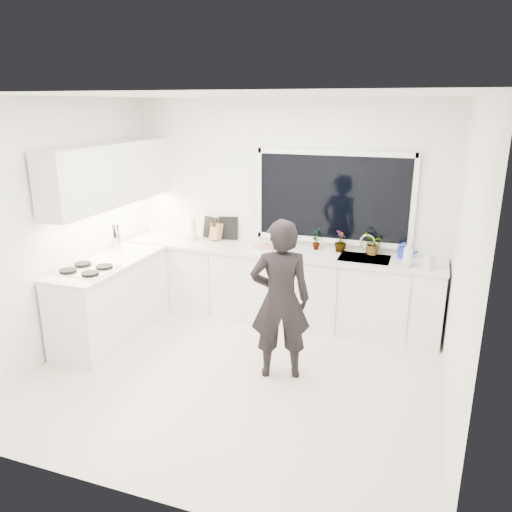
% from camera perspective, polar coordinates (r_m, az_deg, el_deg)
% --- Properties ---
extents(floor, '(4.00, 3.50, 0.02)m').
position_cam_1_polar(floor, '(5.21, -2.48, -13.43)').
color(floor, beige).
rests_on(floor, ground).
extents(wall_back, '(4.00, 0.02, 2.70)m').
position_cam_1_polar(wall_back, '(6.29, 3.37, 5.27)').
color(wall_back, white).
rests_on(wall_back, ground).
extents(wall_left, '(0.02, 3.50, 2.70)m').
position_cam_1_polar(wall_left, '(5.72, -21.73, 2.87)').
color(wall_left, white).
rests_on(wall_left, ground).
extents(wall_right, '(0.02, 3.50, 2.70)m').
position_cam_1_polar(wall_right, '(4.36, 22.61, -1.43)').
color(wall_right, white).
rests_on(wall_right, ground).
extents(ceiling, '(4.00, 3.50, 0.02)m').
position_cam_1_polar(ceiling, '(4.49, -2.95, 18.02)').
color(ceiling, white).
rests_on(ceiling, wall_back).
extents(window, '(1.80, 0.02, 1.00)m').
position_cam_1_polar(window, '(6.08, 8.78, 6.62)').
color(window, black).
rests_on(window, wall_back).
extents(base_cabinets_back, '(3.92, 0.58, 0.88)m').
position_cam_1_polar(base_cabinets_back, '(6.25, 2.43, -3.46)').
color(base_cabinets_back, white).
rests_on(base_cabinets_back, floor).
extents(base_cabinets_left, '(0.58, 1.60, 0.88)m').
position_cam_1_polar(base_cabinets_left, '(6.04, -16.18, -4.93)').
color(base_cabinets_left, white).
rests_on(base_cabinets_left, floor).
extents(countertop_back, '(3.94, 0.62, 0.04)m').
position_cam_1_polar(countertop_back, '(6.10, 2.45, 0.55)').
color(countertop_back, silver).
rests_on(countertop_back, base_cabinets_back).
extents(countertop_left, '(0.62, 1.60, 0.04)m').
position_cam_1_polar(countertop_left, '(5.89, -16.55, -0.77)').
color(countertop_left, silver).
rests_on(countertop_left, base_cabinets_left).
extents(upper_cabinets, '(0.34, 2.10, 0.70)m').
position_cam_1_polar(upper_cabinets, '(6.03, -16.31, 8.94)').
color(upper_cabinets, white).
rests_on(upper_cabinets, wall_left).
extents(sink, '(0.58, 0.42, 0.14)m').
position_cam_1_polar(sink, '(5.91, 12.25, -0.68)').
color(sink, silver).
rests_on(sink, countertop_back).
extents(faucet, '(0.03, 0.03, 0.22)m').
position_cam_1_polar(faucet, '(6.06, 12.60, 1.31)').
color(faucet, silver).
rests_on(faucet, countertop_back).
extents(stovetop, '(0.56, 0.48, 0.03)m').
position_cam_1_polar(stovetop, '(5.63, -18.80, -1.44)').
color(stovetop, black).
rests_on(stovetop, countertop_left).
extents(person, '(0.68, 0.56, 1.62)m').
position_cam_1_polar(person, '(4.86, 2.79, -5.04)').
color(person, black).
rests_on(person, floor).
extents(pizza_tray, '(0.51, 0.45, 0.03)m').
position_cam_1_polar(pizza_tray, '(6.09, 1.80, 0.88)').
color(pizza_tray, '#B0AFB3').
rests_on(pizza_tray, countertop_back).
extents(pizza, '(0.46, 0.40, 0.01)m').
position_cam_1_polar(pizza, '(6.09, 1.80, 1.03)').
color(pizza, red).
rests_on(pizza, pizza_tray).
extents(watering_can, '(0.18, 0.18, 0.13)m').
position_cam_1_polar(watering_can, '(6.00, 16.52, 0.41)').
color(watering_can, '#1530C9').
rests_on(watering_can, countertop_back).
extents(paper_towel_roll, '(0.13, 0.13, 0.26)m').
position_cam_1_polar(paper_towel_roll, '(6.60, -7.31, 3.05)').
color(paper_towel_roll, white).
rests_on(paper_towel_roll, countertop_back).
extents(knife_block, '(0.15, 0.13, 0.22)m').
position_cam_1_polar(knife_block, '(6.50, -4.58, 2.75)').
color(knife_block, '#8A6040').
rests_on(knife_block, countertop_back).
extents(utensil_crock, '(0.16, 0.16, 0.16)m').
position_cam_1_polar(utensil_crock, '(6.31, -15.60, 1.44)').
color(utensil_crock, '#A8A9AD').
rests_on(utensil_crock, countertop_left).
extents(picture_frame_large, '(0.21, 0.09, 0.28)m').
position_cam_1_polar(picture_frame_large, '(6.63, -5.25, 3.29)').
color(picture_frame_large, black).
rests_on(picture_frame_large, countertop_back).
extents(picture_frame_small, '(0.25, 0.08, 0.30)m').
position_cam_1_polar(picture_frame_small, '(6.53, -3.18, 3.20)').
color(picture_frame_small, black).
rests_on(picture_frame_small, countertop_back).
extents(herb_plants, '(1.24, 0.28, 0.29)m').
position_cam_1_polar(herb_plants, '(6.05, 9.97, 1.69)').
color(herb_plants, '#26662D').
rests_on(herb_plants, countertop_back).
extents(soap_bottles, '(0.37, 0.14, 0.29)m').
position_cam_1_polar(soap_bottles, '(5.68, 17.75, 0.06)').
color(soap_bottles, '#D8BF66').
rests_on(soap_bottles, countertop_back).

